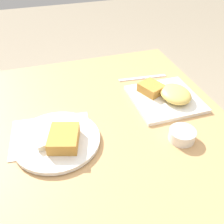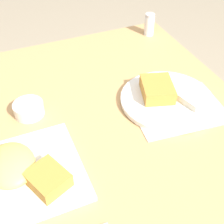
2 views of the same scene
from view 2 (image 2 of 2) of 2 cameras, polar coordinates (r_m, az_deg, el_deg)
The scene contains 6 objects.
dining_table at distance 0.92m, azimuth -0.34°, elevation -6.21°, with size 1.04×0.85×0.70m.
menu_card at distance 0.94m, azimuth 11.92°, elevation 0.54°, with size 0.22×0.28×0.00m.
plate_square_near at distance 0.76m, azimuth -15.81°, elevation -10.36°, with size 0.25×0.25×0.06m.
plate_oval_far at distance 0.95m, azimuth 9.89°, elevation 2.76°, with size 0.28×0.28×0.05m.
sauce_ramekin at distance 0.92m, azimuth -14.99°, elevation 0.60°, with size 0.09×0.09×0.04m.
salt_shaker at distance 1.29m, azimuth 6.82°, elevation 15.38°, with size 0.04×0.04×0.09m.
Camera 2 is at (0.57, -0.23, 1.31)m, focal length 50.00 mm.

